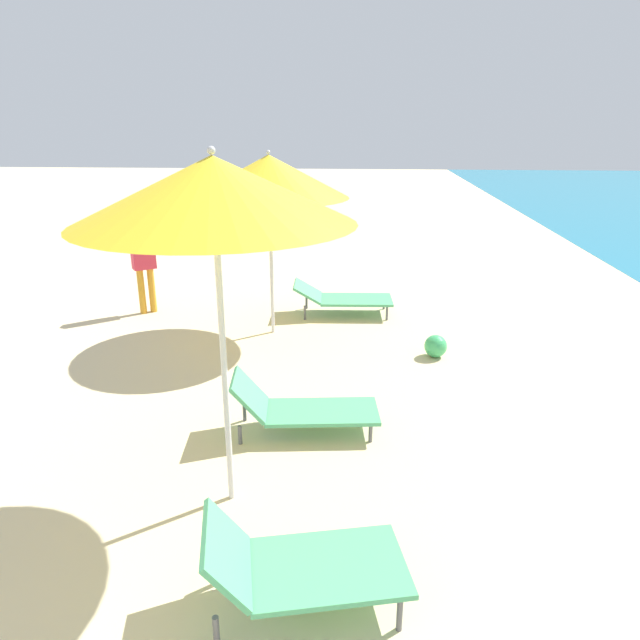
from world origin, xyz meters
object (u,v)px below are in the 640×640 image
lounger_farthest_shoreside (342,297)px  umbrella_farthest (269,176)px  lounger_second_shoreside (301,407)px  beach_ball (436,346)px  lounger_second_inland (299,564)px  person_walking_near (144,259)px  umbrella_second (214,191)px

lounger_farthest_shoreside → umbrella_farthest: bearing=-140.3°
lounger_second_shoreside → beach_ball: 2.67m
umbrella_farthest → beach_ball: umbrella_farthest is taller
lounger_second_shoreside → umbrella_farthest: umbrella_farthest is taller
lounger_farthest_shoreside → beach_ball: (1.35, -1.74, -0.14)m
lounger_second_inland → person_walking_near: person_walking_near is taller
person_walking_near → beach_ball: bearing=-143.1°
lounger_farthest_shoreside → person_walking_near: person_walking_near is taller
person_walking_near → beach_ball: 4.93m
umbrella_second → beach_ball: umbrella_second is taller
umbrella_farthest → beach_ball: (2.36, -0.81, -2.17)m
umbrella_second → lounger_farthest_shoreside: (0.76, 5.01, -2.30)m
umbrella_farthest → beach_ball: size_ratio=8.64×
lounger_second_shoreside → lounger_second_inland: 2.29m
lounger_second_inland → umbrella_farthest: umbrella_farthest is taller
umbrella_second → umbrella_farthest: size_ratio=1.08×
umbrella_second → person_walking_near: (-2.50, 4.88, -1.67)m
umbrella_farthest → lounger_farthest_shoreside: 2.45m
umbrella_farthest → person_walking_near: (-2.24, 0.80, -1.40)m
lounger_second_inland → lounger_second_shoreside: bearing=83.3°
lounger_second_shoreside → umbrella_second: bearing=-118.4°
umbrella_farthest → person_walking_near: 2.76m
umbrella_second → lounger_second_inland: size_ratio=2.04×
lounger_farthest_shoreside → lounger_second_inland: bearing=-93.4°
umbrella_second → lounger_second_shoreside: 2.63m
lounger_farthest_shoreside → person_walking_near: 3.32m
lounger_second_shoreside → umbrella_farthest: size_ratio=0.58×
lounger_second_inland → person_walking_near: size_ratio=0.92×
lounger_farthest_shoreside → beach_ball: size_ratio=5.33×
umbrella_second → lounger_farthest_shoreside: umbrella_second is taller
person_walking_near → lounger_second_shoreside: bearing=-175.2°
lounger_farthest_shoreside → beach_ball: bearing=-55.1°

